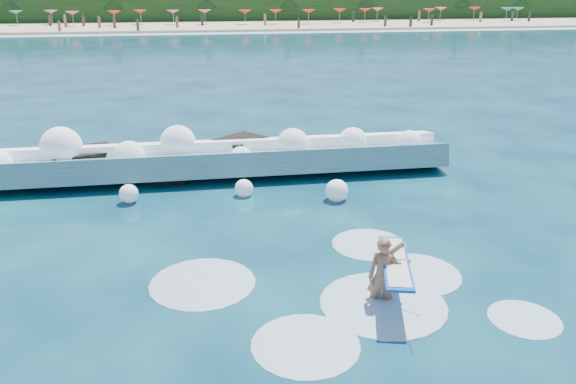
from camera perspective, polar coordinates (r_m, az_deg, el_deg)
name	(u,v)px	position (r m, az deg, el deg)	size (l,w,h in m)	color
ground	(240,270)	(13.79, -4.86, -7.93)	(200.00, 200.00, 0.00)	#07213D
beach	(198,26)	(90.33, -9.15, 16.30)	(140.00, 20.00, 0.40)	tan
wet_band	(199,33)	(79.37, -9.04, 15.63)	(140.00, 5.00, 0.08)	silver
treeline	(196,8)	(100.19, -9.31, 18.00)	(140.00, 4.00, 5.00)	black
breaking_wave	(216,161)	(20.47, -7.31, 3.18)	(16.64, 2.65, 1.43)	teal
rock_cluster	(158,162)	(21.11, -13.08, 3.01)	(8.04, 3.07, 1.21)	black
surfer_with_board	(386,274)	(12.40, 9.91, -8.17)	(1.25, 2.97, 1.81)	#915F43
wave_spray	(197,150)	(20.23, -9.19, 4.20)	(15.40, 4.67, 1.96)	white
surf_foam	(341,292)	(12.92, 5.42, -10.06)	(8.58, 6.16, 0.14)	silver
beach_umbrellas	(196,11)	(92.18, -9.32, 17.65)	(110.30, 6.80, 0.50)	red
beachgoers	(179,22)	(86.43, -11.03, 16.60)	(86.99, 13.63, 1.93)	#3F332D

